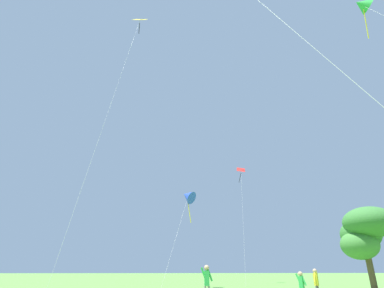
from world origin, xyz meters
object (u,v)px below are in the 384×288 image
object	(u,v)px
person_with_spool	(302,286)
person_near_tree	(316,282)
kite_blue_delta	(188,196)
kite_red_high	(241,175)
tree_left_oak	(364,231)
kite_green_small	(362,5)
kite_yellow_diamond	(137,29)
person_in_blue_jacket	(207,281)

from	to	relation	value
person_with_spool	person_near_tree	world-z (taller)	person_near_tree
kite_blue_delta	kite_red_high	bearing A→B (deg)	50.02
person_near_tree	tree_left_oak	world-z (taller)	tree_left_oak
kite_green_small	tree_left_oak	size ratio (longest dim) A/B	2.62
kite_red_high	tree_left_oak	xyz separation A→B (m)	(6.62, -16.54, -10.13)
person_near_tree	person_with_spool	bearing A→B (deg)	-129.83
kite_blue_delta	person_with_spool	xyz separation A→B (m)	(3.94, -17.63, -8.13)
kite_red_high	person_with_spool	distance (m)	31.86
person_with_spool	person_near_tree	bearing A→B (deg)	50.17
kite_yellow_diamond	person_in_blue_jacket	xyz separation A→B (m)	(5.42, -8.08, -22.57)
kite_blue_delta	kite_red_high	world-z (taller)	kite_red_high
kite_red_high	person_with_spool	world-z (taller)	kite_red_high
person_in_blue_jacket	person_with_spool	bearing A→B (deg)	-8.67
person_in_blue_jacket	person_near_tree	world-z (taller)	person_in_blue_jacket
kite_green_small	person_near_tree	world-z (taller)	kite_green_small
kite_blue_delta	person_with_spool	size ratio (longest dim) A/B	6.51
person_in_blue_jacket	person_near_tree	distance (m)	6.25
kite_blue_delta	tree_left_oak	world-z (taller)	kite_blue_delta
person_near_tree	tree_left_oak	distance (m)	14.22
kite_blue_delta	kite_red_high	xyz separation A→B (m)	(8.86, 10.56, 5.88)
kite_red_high	tree_left_oak	size ratio (longest dim) A/B	2.36
tree_left_oak	kite_blue_delta	bearing A→B (deg)	158.90
kite_yellow_diamond	person_in_blue_jacket	bearing A→B (deg)	-56.18
kite_blue_delta	person_near_tree	size ratio (longest dim) A/B	5.99
kite_green_small	kite_yellow_diamond	bearing A→B (deg)	146.75
kite_yellow_diamond	kite_red_high	xyz separation A→B (m)	(14.69, 19.45, -8.73)
kite_red_high	person_with_spool	size ratio (longest dim) A/B	10.65
kite_green_small	person_near_tree	distance (m)	17.27
kite_yellow_diamond	kite_green_small	bearing A→B (deg)	-33.25
tree_left_oak	person_near_tree	bearing A→B (deg)	-135.69
kite_blue_delta	tree_left_oak	bearing A→B (deg)	-21.10
kite_yellow_diamond	person_with_spool	size ratio (longest dim) A/B	16.91
kite_red_high	tree_left_oak	world-z (taller)	kite_red_high
kite_yellow_diamond	person_with_spool	distance (m)	26.25
kite_red_high	kite_yellow_diamond	bearing A→B (deg)	-127.06
person_with_spool	tree_left_oak	distance (m)	16.86
kite_red_high	person_near_tree	size ratio (longest dim) A/B	9.81
person_near_tree	kite_blue_delta	bearing A→B (deg)	110.06
kite_blue_delta	person_with_spool	world-z (taller)	kite_blue_delta
kite_blue_delta	tree_left_oak	size ratio (longest dim) A/B	1.44
kite_red_high	person_in_blue_jacket	xyz separation A→B (m)	(-9.27, -27.53, -13.84)
kite_blue_delta	person_in_blue_jacket	xyz separation A→B (m)	(-0.41, -16.97, -7.96)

